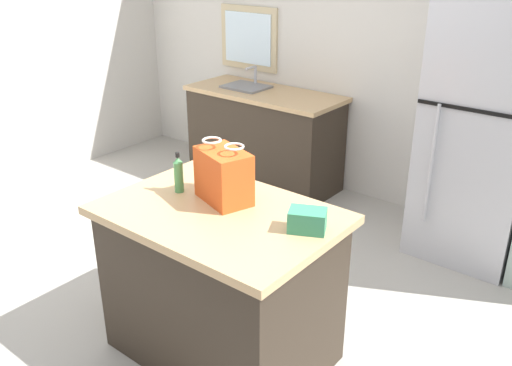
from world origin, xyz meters
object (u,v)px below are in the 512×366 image
Objects in this scene: bottle at (179,174)px; refrigerator at (484,130)px; kitchen_island at (221,284)px; small_box at (307,220)px; shopping_bag at (224,176)px.

refrigerator is at bearing 63.18° from bottle.
small_box is (0.46, 0.11, 0.49)m from kitchen_island.
shopping_bag is (-0.06, 0.11, 0.58)m from kitchen_island.
shopping_bag is at bearing 179.66° from small_box.
refrigerator is 2.03m from shopping_bag.
small_box is at bearing 4.89° from bottle.
bottle is at bearing -116.82° from refrigerator.
shopping_bag is 1.53× the size of bottle.
small_box reaches higher than kitchen_island.
refrigerator is 8.33× the size of bottle.
shopping_bag is at bearing -111.08° from refrigerator.
refrigerator reaches higher than kitchen_island.
kitchen_island is 5.32× the size of bottle.
kitchen_island is 0.59m from shopping_bag.
kitchen_island is 2.16m from refrigerator.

